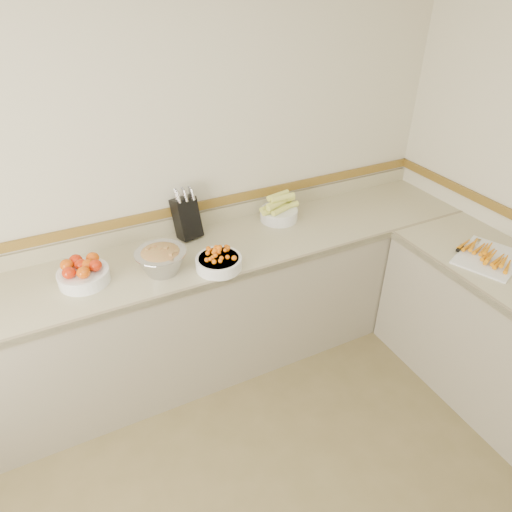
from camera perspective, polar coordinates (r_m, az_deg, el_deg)
name	(u,v)px	position (r m, az deg, el deg)	size (l,w,h in m)	color
back_wall	(157,177)	(2.88, -12.25, 9.68)	(4.00, 4.00, 0.00)	beige
counter_back	(186,314)	(3.05, -8.71, -7.22)	(4.00, 0.65, 1.08)	tan
knife_block	(186,217)	(2.93, -8.69, 4.86)	(0.17, 0.20, 0.34)	black
tomato_bowl	(83,273)	(2.69, -20.81, -1.96)	(0.28, 0.28, 0.14)	white
cherry_tomato_bowl	(219,261)	(2.64, -4.71, -0.60)	(0.27, 0.27, 0.15)	white
corn_bowl	(279,211)	(3.14, 2.88, 5.68)	(0.29, 0.26, 0.19)	white
rhubarb_bowl	(161,259)	(2.63, -11.76, -0.39)	(0.29, 0.29, 0.17)	#B2B2BA
cutting_board	(488,256)	(3.07, 26.98, 0.05)	(0.50, 0.45, 0.06)	white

